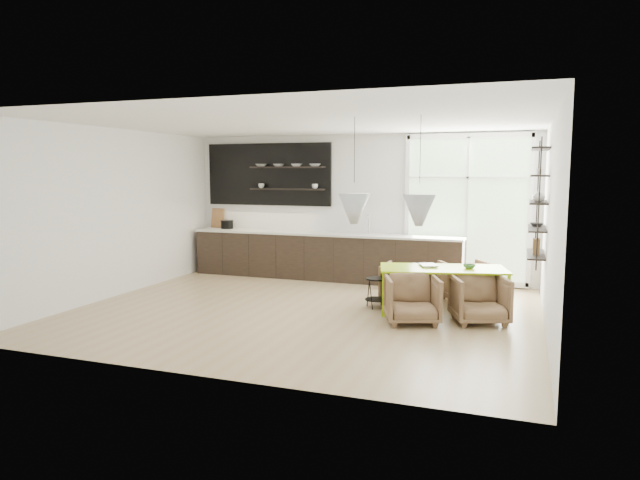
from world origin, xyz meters
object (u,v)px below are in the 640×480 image
at_px(armchair_front_left, 412,299).
at_px(armchair_front_right, 479,299).
at_px(armchair_back_left, 404,282).
at_px(dining_table, 443,271).
at_px(armchair_back_right, 466,282).
at_px(wire_stool, 377,289).

relative_size(armchair_front_left, armchair_front_right, 1.00).
bearing_deg(armchair_back_left, dining_table, 145.92).
xyz_separation_m(armchair_back_right, armchair_front_left, (-0.60, -1.62, 0.00)).
relative_size(armchair_back_right, armchair_front_right, 1.00).
distance_m(dining_table, armchair_front_left, 0.91).
bearing_deg(dining_table, armchair_back_left, 129.92).
bearing_deg(dining_table, armchair_front_right, -52.74).
xyz_separation_m(armchair_back_left, armchair_front_left, (0.38, -1.31, 0.02)).
bearing_deg(armchair_back_left, armchair_front_right, 144.68).
distance_m(armchair_back_left, armchair_back_right, 1.03).
bearing_deg(armchair_back_right, armchair_front_left, 38.69).
height_order(armchair_back_left, armchair_front_right, armchair_front_right).
bearing_deg(wire_stool, armchair_back_left, 61.11).
bearing_deg(wire_stool, armchair_back_right, 34.35).
distance_m(armchair_back_right, armchair_front_left, 1.73).
bearing_deg(armchair_back_left, armchair_front_left, 108.20).
xyz_separation_m(armchair_back_right, wire_stool, (-1.30, -0.89, -0.03)).
height_order(dining_table, armchair_front_left, dining_table).
height_order(armchair_front_left, armchair_front_right, armchair_front_right).
bearing_deg(armchair_back_right, wire_stool, 3.47).
relative_size(dining_table, armchair_front_left, 2.71).
bearing_deg(dining_table, wire_stool, 169.67).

